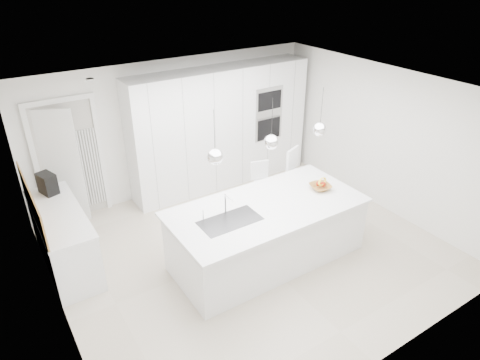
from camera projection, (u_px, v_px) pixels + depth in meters
floor at (250, 250)px, 6.66m from camera, size 5.50×5.50×0.00m
wall_back at (176, 127)px, 7.94m from camera, size 5.50×0.00×5.50m
wall_left at (48, 241)px, 4.76m from camera, size 0.00×5.00×5.00m
ceiling at (253, 93)px, 5.50m from camera, size 5.50×5.50×0.00m
tall_cabinets at (221, 128)px, 8.14m from camera, size 3.60×0.60×2.30m
oven_stack at (269, 114)px, 8.25m from camera, size 0.62×0.04×1.05m
doorway_frame at (70, 163)px, 7.08m from camera, size 1.11×0.08×2.13m
hallway_door at (55, 168)px, 6.93m from camera, size 0.76×0.38×2.00m
radiator at (92, 168)px, 7.31m from camera, size 0.32×0.04×1.40m
left_base_cabinets at (64, 240)px, 6.17m from camera, size 0.60×1.80×0.86m
left_worktop at (58, 213)px, 5.96m from camera, size 0.62×1.82×0.04m
oak_backsplash at (31, 202)px, 5.70m from camera, size 0.02×1.80×0.50m
island_base at (268, 234)px, 6.29m from camera, size 2.80×1.20×0.86m
island_worktop at (267, 207)px, 6.12m from camera, size 2.84×1.40×0.04m
island_sink at (230, 226)px, 5.79m from camera, size 0.84×0.44×0.18m
island_tap at (225, 204)px, 5.86m from camera, size 0.02×0.02×0.30m
pendant_left at (215, 157)px, 5.19m from camera, size 0.20×0.20×0.20m
pendant_mid at (271, 142)px, 5.60m from camera, size 0.20×0.20×0.20m
pendant_right at (320, 129)px, 6.01m from camera, size 0.20×0.20×0.20m
fruit_bowl at (320, 187)px, 6.52m from camera, size 0.37×0.37×0.08m
espresso_machine at (47, 184)px, 6.36m from camera, size 0.27×0.34×0.32m
bar_stool_left at (263, 191)px, 7.30m from camera, size 0.45×0.54×1.01m
bar_stool_right at (296, 183)px, 7.39m from camera, size 0.56×0.64×1.16m
apple_a at (323, 184)px, 6.53m from camera, size 0.08×0.08×0.08m
apple_b at (318, 184)px, 6.55m from camera, size 0.08×0.08×0.08m
apple_c at (323, 184)px, 6.53m from camera, size 0.08×0.08×0.08m
banana_bunch at (322, 181)px, 6.50m from camera, size 0.25×0.18×0.22m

